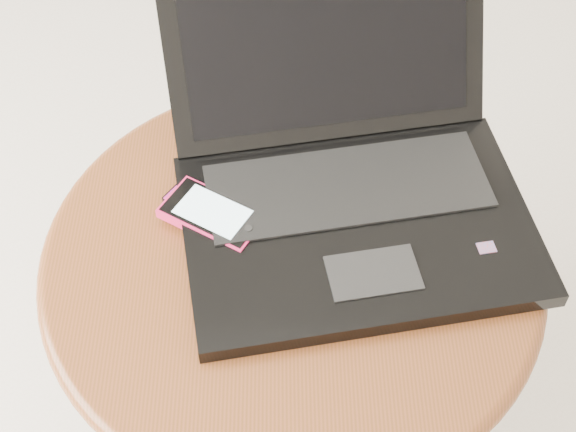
{
  "coord_description": "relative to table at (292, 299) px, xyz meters",
  "views": [
    {
      "loc": [
        0.09,
        -0.58,
        1.19
      ],
      "look_at": [
        0.09,
        -0.02,
        0.51
      ],
      "focal_mm": 51.99,
      "sensor_mm": 36.0,
      "label": 1
    }
  ],
  "objects": [
    {
      "name": "table",
      "position": [
        0.0,
        0.0,
        0.0
      ],
      "size": [
        0.57,
        0.57,
        0.45
      ],
      "color": "brown",
      "rests_on": "ground"
    },
    {
      "name": "laptop",
      "position": [
        0.06,
        0.08,
        0.14
      ],
      "size": [
        0.44,
        0.44,
        0.23
      ],
      "color": "black",
      "rests_on": "table"
    },
    {
      "name": "phone_black",
      "position": [
        -0.09,
        0.06,
        0.1
      ],
      "size": [
        0.12,
        0.11,
        0.01
      ],
      "color": "black",
      "rests_on": "table"
    },
    {
      "name": "phone_pink",
      "position": [
        -0.09,
        0.04,
        0.11
      ],
      "size": [
        0.13,
        0.11,
        0.01
      ],
      "color": "#DD1E57",
      "rests_on": "phone_black"
    }
  ]
}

